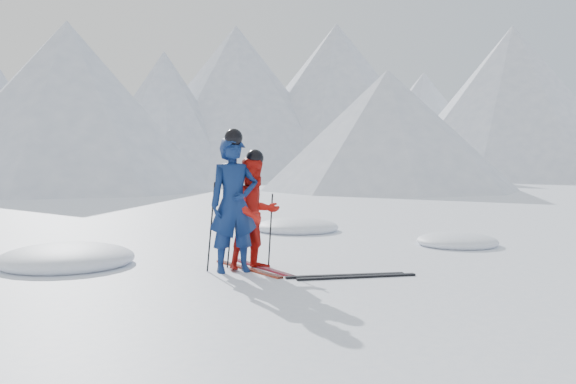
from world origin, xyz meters
name	(u,v)px	position (x,y,z in m)	size (l,w,h in m)	color
ground	(400,257)	(0.00, 0.00, 0.00)	(160.00, 160.00, 0.00)	white
mountain_range	(203,90)	(5.71, 35.31, 6.72)	(106.15, 62.94, 15.53)	#B2BCD1
skier_blue	(234,204)	(-2.95, -0.22, 0.98)	(0.71, 0.47, 1.96)	navy
skier_red	(255,213)	(-2.60, -0.13, 0.83)	(0.81, 0.63, 1.66)	red
pole_blue_left	(211,227)	(-3.25, -0.07, 0.65)	(0.02, 0.02, 1.31)	black
pole_blue_right	(245,225)	(-2.70, 0.03, 0.65)	(0.02, 0.02, 1.31)	black
pole_red_left	(231,231)	(-2.90, 0.12, 0.55)	(0.02, 0.02, 1.11)	black
pole_red_right	(270,230)	(-2.30, 0.02, 0.55)	(0.02, 0.02, 1.11)	black
ski_worn_left	(247,269)	(-2.72, -0.13, 0.01)	(0.09, 1.70, 0.03)	black
ski_worn_right	(263,268)	(-2.48, -0.13, 0.01)	(0.09, 1.70, 0.03)	black
ski_loose_a	(345,275)	(-1.63, -1.15, 0.01)	(0.09, 1.70, 0.03)	black
ski_loose_b	(357,277)	(-1.53, -1.30, 0.01)	(0.09, 1.70, 0.03)	black
snow_lumps	(283,248)	(-1.40, 1.73, 0.00)	(10.56, 7.66, 0.45)	white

